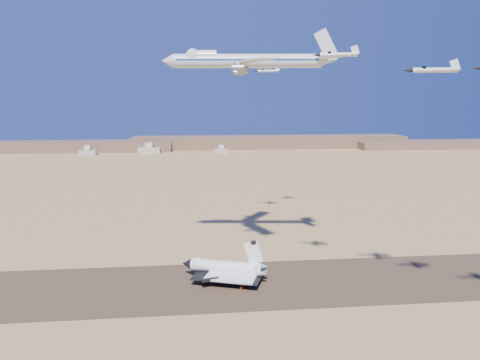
{
  "coord_description": "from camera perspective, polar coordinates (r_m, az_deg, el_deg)",
  "views": [
    {
      "loc": [
        -4.05,
        -175.22,
        71.99
      ],
      "look_at": [
        15.89,
        8.0,
        40.74
      ],
      "focal_mm": 35.0,
      "sensor_mm": 36.0,
      "label": 1
    }
  ],
  "objects": [
    {
      "name": "crew_a",
      "position": [
        187.22,
        0.63,
        -12.66
      ],
      "size": [
        0.65,
        0.8,
        1.89
      ],
      "primitive_type": "imported",
      "rotation": [
        0.0,
        0.0,
        1.9
      ],
      "color": "#CB580B",
      "rests_on": "runway"
    },
    {
      "name": "ridgeline",
      "position": [
        708.87,
        -0.57,
        4.41
      ],
      "size": [
        960.0,
        90.0,
        18.0
      ],
      "color": "brown",
      "rests_on": "ground"
    },
    {
      "name": "shuttle",
      "position": [
        193.67,
        -1.8,
        -10.71
      ],
      "size": [
        36.03,
        29.21,
        17.53
      ],
      "rotation": [
        0.0,
        0.0,
        -0.34
      ],
      "color": "white",
      "rests_on": "runway"
    },
    {
      "name": "carrier_747",
      "position": [
        201.35,
        0.22,
        14.32
      ],
      "size": [
        73.64,
        56.56,
        18.29
      ],
      "rotation": [
        0.0,
        0.0,
        -0.12
      ],
      "color": "silver"
    },
    {
      "name": "runway",
      "position": [
        189.46,
        -4.63,
        -12.73
      ],
      "size": [
        600.0,
        50.0,
        0.06
      ],
      "primitive_type": "cube",
      "color": "brown",
      "rests_on": "ground"
    },
    {
      "name": "crew_b",
      "position": [
        184.45,
        0.14,
        -13.03
      ],
      "size": [
        0.62,
        0.92,
        1.76
      ],
      "primitive_type": "imported",
      "rotation": [
        0.0,
        0.0,
        1.73
      ],
      "color": "#CB580B",
      "rests_on": "runway"
    },
    {
      "name": "chase_jet_b",
      "position": [
        156.09,
        22.54,
        12.29
      ],
      "size": [
        16.39,
        9.33,
        4.13
      ],
      "rotation": [
        0.0,
        0.0,
        -0.21
      ],
      "color": "silver"
    },
    {
      "name": "chase_jet_f",
      "position": [
        272.2,
        6.25,
        13.68
      ],
      "size": [
        13.84,
        7.95,
        3.51
      ],
      "rotation": [
        0.0,
        0.0,
        -0.24
      ],
      "color": "silver"
    },
    {
      "name": "hangars",
      "position": [
        659.82,
        -11.41,
        3.59
      ],
      "size": [
        200.5,
        29.5,
        30.0
      ],
      "color": "beige",
      "rests_on": "ground"
    },
    {
      "name": "chase_jet_e",
      "position": [
        255.64,
        3.38,
        13.14
      ],
      "size": [
        14.1,
        7.98,
        3.55
      ],
      "rotation": [
        0.0,
        0.0,
        -0.2
      ],
      "color": "silver"
    },
    {
      "name": "chase_jet_a",
      "position": [
        162.94,
        11.82,
        14.74
      ],
      "size": [
        15.06,
        8.67,
        3.82
      ],
      "rotation": [
        0.0,
        0.0,
        -0.24
      ],
      "color": "silver"
    },
    {
      "name": "ground",
      "position": [
        189.47,
        -4.63,
        -12.74
      ],
      "size": [
        1200.0,
        1200.0,
        0.0
      ],
      "primitive_type": "plane",
      "color": "tan",
      "rests_on": "ground"
    },
    {
      "name": "crew_c",
      "position": [
        187.3,
        0.55,
        -12.69
      ],
      "size": [
        1.09,
        0.9,
        1.65
      ],
      "primitive_type": "imported",
      "rotation": [
        0.0,
        0.0,
        2.64
      ],
      "color": "#CB580B",
      "rests_on": "runway"
    }
  ]
}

